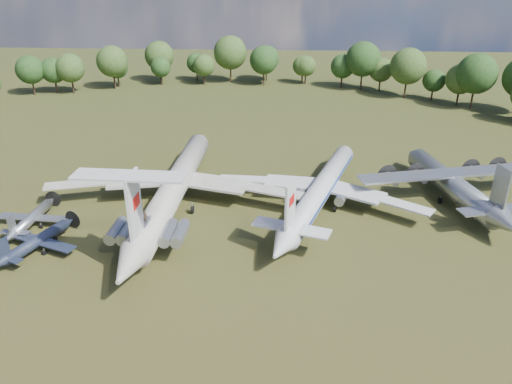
# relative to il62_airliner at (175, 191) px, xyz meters

# --- Properties ---
(ground) EXTENTS (300.00, 300.00, 0.00)m
(ground) POSITION_rel_il62_airliner_xyz_m (4.31, -1.82, -2.73)
(ground) COLOR #203913
(ground) RESTS_ON ground
(il62_airliner) EXTENTS (44.83, 57.22, 5.46)m
(il62_airliner) POSITION_rel_il62_airliner_xyz_m (0.00, 0.00, 0.00)
(il62_airliner) COLOR silver
(il62_airliner) RESTS_ON ground
(tu104_jet) EXTENTS (48.19, 55.50, 4.67)m
(tu104_jet) POSITION_rel_il62_airliner_xyz_m (23.51, 1.39, -0.40)
(tu104_jet) COLOR silver
(tu104_jet) RESTS_ON ground
(an12_transport) EXTENTS (38.59, 41.31, 4.60)m
(an12_transport) POSITION_rel_il62_airliner_xyz_m (45.31, 4.85, -0.43)
(an12_transport) COLOR #A4A6AC
(an12_transport) RESTS_ON ground
(small_prop_west) EXTENTS (16.53, 18.94, 2.32)m
(small_prop_west) POSITION_rel_il62_airliner_xyz_m (-16.33, -14.55, -1.57)
(small_prop_west) COLOR black
(small_prop_west) RESTS_ON ground
(small_prop_northwest) EXTENTS (11.99, 15.74, 2.21)m
(small_prop_northwest) POSITION_rel_il62_airliner_xyz_m (-20.14, -7.87, -1.63)
(small_prop_northwest) COLOR #A9ACB1
(small_prop_northwest) RESTS_ON ground
(person_on_il62) EXTENTS (0.74, 0.63, 1.71)m
(person_on_il62) POSITION_rel_il62_airliner_xyz_m (-0.55, -15.29, 3.59)
(person_on_il62) COLOR #8D6A47
(person_on_il62) RESTS_ON il62_airliner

